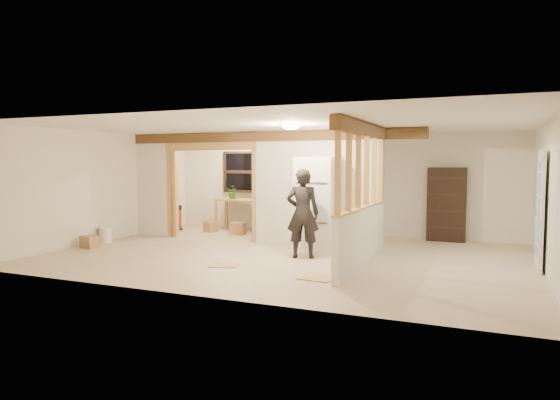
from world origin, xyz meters
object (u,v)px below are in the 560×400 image
at_px(shop_vac, 173,218).
at_px(work_table, 241,215).
at_px(refrigerator, 318,204).
at_px(bookshelf, 446,204).
at_px(woman, 303,213).

bearing_deg(shop_vac, work_table, 21.02).
bearing_deg(refrigerator, bookshelf, 44.38).
xyz_separation_m(woman, shop_vac, (-4.56, 2.29, -0.51)).
distance_m(refrigerator, work_table, 3.54).
bearing_deg(woman, refrigerator, -103.18).
relative_size(refrigerator, work_table, 1.43).
xyz_separation_m(shop_vac, bookshelf, (6.88, 0.89, 0.51)).
height_order(refrigerator, shop_vac, refrigerator).
bearing_deg(refrigerator, shop_vac, 162.95).
bearing_deg(refrigerator, work_table, 144.08).
height_order(work_table, shop_vac, work_table).
distance_m(woman, shop_vac, 5.13).
height_order(woman, bookshelf, woman).
relative_size(woman, work_table, 1.27).
xyz_separation_m(refrigerator, shop_vac, (-4.55, 1.40, -0.62)).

